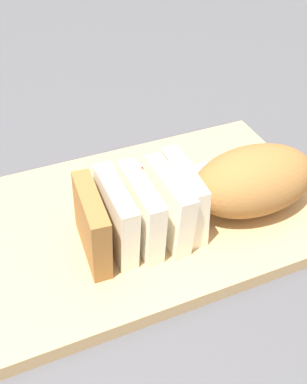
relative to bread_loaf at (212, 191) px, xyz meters
The scene contains 8 objects.
ground_plane 0.10m from the bread_loaf, 33.68° to the right, with size 3.00×3.00×0.00m, color #4C4C51.
cutting_board 0.09m from the bread_loaf, 33.68° to the right, with size 0.45×0.29×0.02m, color tan.
bread_loaf is the anchor object (origin of this frame).
bread_knife 0.11m from the bread_loaf, 69.31° to the right, with size 0.27×0.04×0.02m.
crumb_near_knife 0.08m from the bread_loaf, 24.60° to the right, with size 0.01×0.01×0.01m, color #996633.
crumb_near_loaf 0.05m from the bread_loaf, 26.87° to the right, with size 0.01×0.01×0.01m, color #996633.
crumb_stray_left 0.05m from the bread_loaf, 160.00° to the right, with size 0.01×0.01×0.01m, color #996633.
crumb_stray_right 0.06m from the bread_loaf, 37.30° to the left, with size 0.00×0.00×0.00m, color #996633.
Camera 1 is at (0.17, 0.37, 0.40)m, focal length 39.82 mm.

